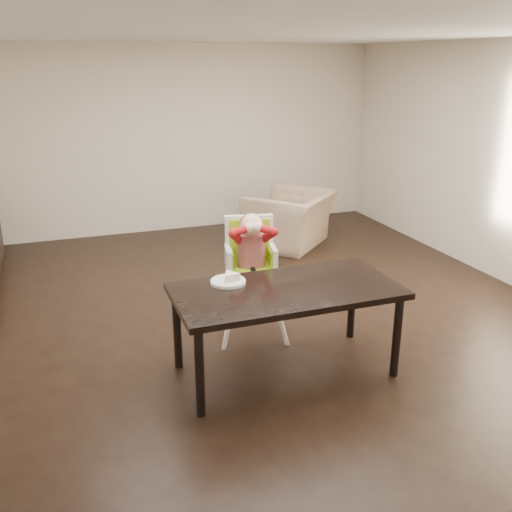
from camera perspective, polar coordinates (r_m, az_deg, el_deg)
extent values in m
plane|color=black|center=(5.77, 0.88, -6.32)|extent=(7.00, 7.00, 0.00)
cube|color=beige|center=(8.64, -7.50, 11.47)|extent=(6.00, 0.02, 2.70)
cube|color=white|center=(5.21, 1.04, 21.57)|extent=(6.00, 7.00, 0.02)
cube|color=black|center=(4.56, 3.05, -3.50)|extent=(1.80, 0.90, 0.05)
cylinder|color=black|center=(4.18, -5.65, -11.57)|extent=(0.07, 0.07, 0.70)
cylinder|color=black|center=(4.79, 13.90, -7.87)|extent=(0.07, 0.07, 0.70)
cylinder|color=black|center=(4.82, -7.88, -7.28)|extent=(0.07, 0.07, 0.70)
cylinder|color=black|center=(5.35, 9.57, -4.58)|extent=(0.07, 0.07, 0.70)
cylinder|color=white|center=(5.14, -2.62, -5.83)|extent=(0.05, 0.05, 0.62)
cylinder|color=white|center=(5.19, 2.31, -5.55)|extent=(0.05, 0.05, 0.62)
cylinder|color=white|center=(5.54, -3.05, -3.90)|extent=(0.05, 0.05, 0.62)
cylinder|color=white|center=(5.59, 1.52, -3.66)|extent=(0.05, 0.05, 0.62)
cube|color=white|center=(5.24, -0.47, -1.57)|extent=(0.52, 0.49, 0.06)
cube|color=#98C719|center=(5.23, -0.47, -1.17)|extent=(0.42, 0.40, 0.03)
cube|color=white|center=(5.32, -0.71, 1.67)|extent=(0.45, 0.15, 0.47)
cube|color=#98C719|center=(5.29, -0.67, 1.44)|extent=(0.38, 0.10, 0.42)
cube|color=black|center=(5.20, -1.34, 1.13)|extent=(0.08, 0.20, 0.02)
cube|color=black|center=(5.22, 0.24, 1.20)|extent=(0.08, 0.20, 0.02)
cylinder|color=red|center=(5.17, -0.47, 0.57)|extent=(0.31, 0.31, 0.30)
sphere|color=beige|center=(5.08, -0.45, 3.12)|extent=(0.24, 0.24, 0.20)
ellipsoid|color=brown|center=(5.10, -0.49, 3.44)|extent=(0.24, 0.23, 0.15)
sphere|color=beige|center=(4.97, -0.74, 2.83)|extent=(0.11, 0.11, 0.09)
sphere|color=beige|center=(4.98, 0.15, 2.86)|extent=(0.11, 0.11, 0.09)
cylinder|color=white|center=(4.64, -2.81, -2.60)|extent=(0.36, 0.36, 0.02)
torus|color=white|center=(4.64, -2.82, -2.46)|extent=(0.36, 0.36, 0.01)
imported|color=tan|center=(7.91, 3.43, 4.60)|extent=(1.34, 1.32, 1.00)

